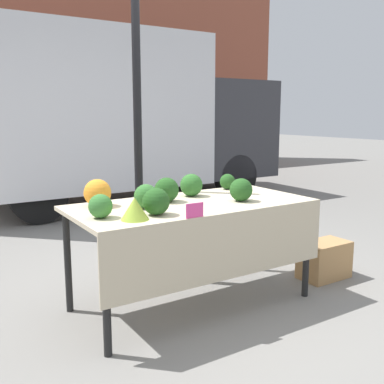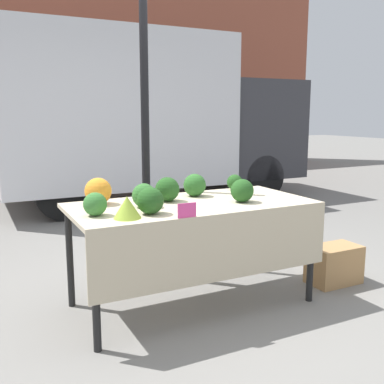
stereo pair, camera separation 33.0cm
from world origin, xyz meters
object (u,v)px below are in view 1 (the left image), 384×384
orange_cauliflower (97,193)px  produce_crate (324,260)px  parked_truck (115,116)px  price_sign (195,210)px

orange_cauliflower → produce_crate: 2.08m
parked_truck → price_sign: 4.80m
orange_cauliflower → produce_crate: size_ratio=0.44×
orange_cauliflower → price_sign: orange_cauliflower is taller
price_sign → produce_crate: bearing=9.1°
orange_cauliflower → price_sign: size_ratio=1.51×
parked_truck → price_sign: parked_truck is taller
parked_truck → produce_crate: (0.11, -4.31, -1.23)m
produce_crate → parked_truck: bearing=91.5°
produce_crate → orange_cauliflower: bearing=167.5°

